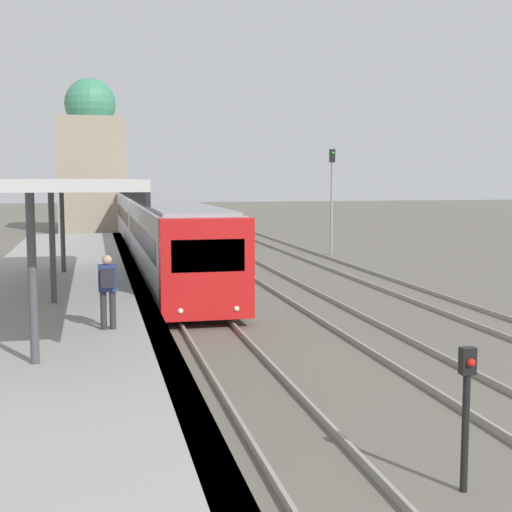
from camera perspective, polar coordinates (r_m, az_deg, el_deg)
platform_canopy at (r=19.72m, az=-15.99°, el=5.55°), size 4.00×16.21×3.32m
person_on_platform at (r=16.06m, az=-11.79°, el=-2.33°), size 0.40×0.40×1.66m
train_near at (r=45.23m, az=-8.98°, el=3.11°), size 2.64×51.59×3.22m
signal_post_near at (r=10.06m, az=16.48°, el=-11.26°), size 0.20×0.21×1.98m
signal_mast_far at (r=38.97m, az=6.09°, el=5.28°), size 0.28×0.29×5.75m
distant_domed_building at (r=57.20m, az=-13.02°, el=7.45°), size 5.06×5.06×11.84m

